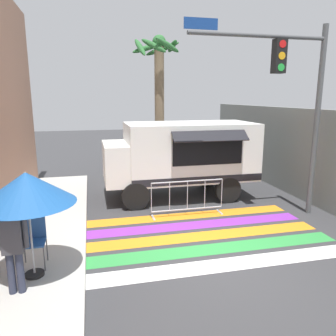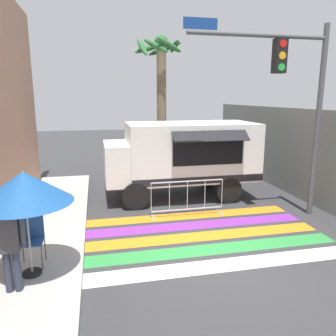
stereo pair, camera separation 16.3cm
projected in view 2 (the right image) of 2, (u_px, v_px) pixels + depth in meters
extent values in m
plane|color=#38383A|center=(217.00, 258.00, 7.38)|extent=(60.00, 60.00, 0.00)
cube|color=gray|center=(315.00, 157.00, 10.85)|extent=(0.20, 16.00, 3.16)
cube|color=white|center=(223.00, 265.00, 7.04)|extent=(6.40, 0.56, 0.01)
cube|color=green|center=(211.00, 249.00, 7.77)|extent=(6.40, 0.56, 0.01)
cube|color=orange|center=(201.00, 236.00, 8.49)|extent=(6.40, 0.56, 0.01)
cube|color=purple|center=(193.00, 225.00, 9.22)|extent=(6.40, 0.56, 0.01)
cube|color=orange|center=(186.00, 216.00, 9.94)|extent=(6.40, 0.56, 0.01)
cube|color=white|center=(191.00, 151.00, 11.62)|extent=(4.47, 2.28, 1.97)
cube|color=white|center=(128.00, 162.00, 11.22)|extent=(1.58, 2.09, 1.33)
cube|color=#1E232D|center=(106.00, 153.00, 11.00)|extent=(0.06, 1.82, 0.50)
cube|color=black|center=(209.00, 152.00, 10.54)|extent=(2.37, 0.03, 0.89)
cube|color=black|center=(211.00, 136.00, 10.24)|extent=(2.47, 0.43, 0.31)
cube|color=black|center=(200.00, 180.00, 10.70)|extent=(4.47, 0.01, 0.24)
cylinder|color=black|center=(136.00, 196.00, 10.44)|extent=(0.89, 0.22, 0.89)
cylinder|color=black|center=(129.00, 180.00, 12.44)|extent=(0.89, 0.22, 0.89)
cylinder|color=black|center=(229.00, 190.00, 11.10)|extent=(0.89, 0.22, 0.89)
cylinder|color=black|center=(208.00, 176.00, 13.10)|extent=(0.89, 0.22, 0.89)
cylinder|color=#515456|center=(318.00, 124.00, 9.58)|extent=(0.16, 0.16, 5.53)
cylinder|color=#515456|center=(260.00, 35.00, 8.65)|extent=(4.01, 0.11, 0.11)
cube|color=black|center=(280.00, 56.00, 8.86)|extent=(0.32, 0.28, 0.90)
cylinder|color=red|center=(283.00, 44.00, 8.66)|extent=(0.20, 0.02, 0.20)
cylinder|color=#F2A519|center=(282.00, 55.00, 8.73)|extent=(0.20, 0.02, 0.20)
cylinder|color=green|center=(282.00, 67.00, 8.79)|extent=(0.20, 0.02, 0.20)
cube|color=navy|center=(200.00, 23.00, 8.24)|extent=(0.90, 0.02, 0.28)
cylinder|color=black|center=(32.00, 273.00, 6.34)|extent=(0.36, 0.36, 0.06)
cylinder|color=#B2B2B7|center=(28.00, 225.00, 6.13)|extent=(0.04, 0.04, 2.05)
cone|color=#1E59A5|center=(24.00, 187.00, 5.98)|extent=(1.75, 1.75, 0.59)
cylinder|color=#4C4C51|center=(18.00, 260.00, 6.38)|extent=(0.02, 0.02, 0.50)
cylinder|color=#4C4C51|center=(42.00, 258.00, 6.47)|extent=(0.02, 0.02, 0.50)
cylinder|color=#4C4C51|center=(23.00, 250.00, 6.79)|extent=(0.02, 0.02, 0.50)
cylinder|color=#4C4C51|center=(45.00, 248.00, 6.89)|extent=(0.02, 0.02, 0.50)
cube|color=#2D5999|center=(31.00, 242.00, 6.58)|extent=(0.46, 0.46, 0.03)
cube|color=#2D5999|center=(32.00, 226.00, 6.73)|extent=(0.46, 0.03, 0.47)
cylinder|color=#2D3347|center=(8.00, 272.00, 5.72)|extent=(0.13, 0.13, 0.76)
cylinder|color=#2D3347|center=(17.00, 271.00, 5.75)|extent=(0.13, 0.13, 0.76)
cube|color=#3F3F47|center=(9.00, 235.00, 5.59)|extent=(0.34, 0.20, 0.61)
cylinder|color=#3F3F47|center=(22.00, 232.00, 5.63)|extent=(0.09, 0.09, 0.52)
sphere|color=tan|center=(6.00, 210.00, 5.49)|extent=(0.21, 0.21, 0.21)
cylinder|color=#B7BABF|center=(188.00, 181.00, 9.77)|extent=(2.22, 0.04, 0.04)
cylinder|color=#B7BABF|center=(187.00, 209.00, 9.96)|extent=(2.22, 0.04, 0.04)
cylinder|color=#B7BABF|center=(151.00, 198.00, 9.63)|extent=(0.02, 0.02, 0.88)
cylinder|color=#B7BABF|center=(169.00, 197.00, 9.75)|extent=(0.02, 0.02, 0.88)
cylinder|color=#B7BABF|center=(187.00, 195.00, 9.86)|extent=(0.02, 0.02, 0.88)
cylinder|color=#B7BABF|center=(205.00, 194.00, 9.98)|extent=(0.02, 0.02, 0.88)
cylinder|color=#B7BABF|center=(222.00, 193.00, 10.10)|extent=(0.02, 0.02, 0.88)
cube|color=#B7BABF|center=(153.00, 218.00, 9.78)|extent=(0.06, 0.44, 0.03)
cube|color=#B7BABF|center=(220.00, 212.00, 10.22)|extent=(0.06, 0.44, 0.03)
cylinder|color=#7A664C|center=(162.00, 112.00, 15.02)|extent=(0.43, 0.43, 5.75)
sphere|color=#2D6B33|center=(161.00, 42.00, 14.38)|extent=(0.60, 0.60, 0.60)
ellipsoid|color=#2D6B33|center=(175.00, 46.00, 14.56)|extent=(0.28, 1.24, 0.55)
ellipsoid|color=#2D6B33|center=(165.00, 49.00, 15.20)|extent=(1.60, 0.84, 0.75)
ellipsoid|color=#2D6B33|center=(149.00, 48.00, 15.04)|extent=(1.61, 1.05, 0.74)
ellipsoid|color=#2D6B33|center=(142.00, 47.00, 14.16)|extent=(0.41, 1.66, 1.05)
ellipsoid|color=#2D6B33|center=(156.00, 46.00, 13.86)|extent=(1.15, 0.87, 0.78)
ellipsoid|color=#2D6B33|center=(169.00, 45.00, 13.90)|extent=(1.28, 0.69, 0.70)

